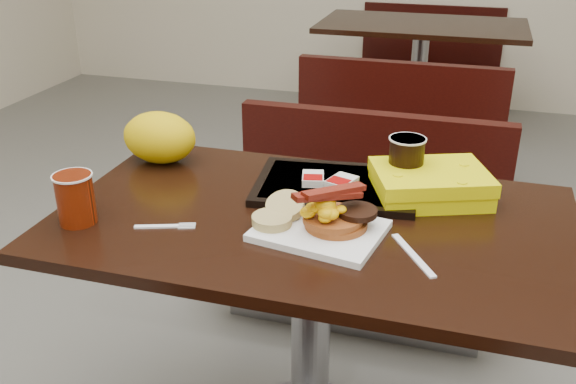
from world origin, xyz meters
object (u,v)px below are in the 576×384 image
(bench_near_n, at_px, (360,228))
(table_far, at_px, (417,85))
(paper_bag, at_px, (160,137))
(bench_far_s, at_px, (403,123))
(tray, at_px, (335,186))
(coffee_cup_far, at_px, (406,161))
(hashbrown_sleeve_left, at_px, (313,179))
(clamshell, at_px, (430,184))
(table_near, at_px, (310,345))
(knife, at_px, (413,255))
(platter, at_px, (319,231))
(coffee_cup_near, at_px, (75,199))
(hashbrown_sleeve_right, at_px, (342,183))
(pancake_stack, at_px, (336,220))
(fork, at_px, (156,226))
(bench_far_n, at_px, (428,62))

(bench_near_n, xyz_separation_m, table_far, (0.00, 1.90, 0.02))
(bench_near_n, height_order, paper_bag, paper_bag)
(bench_far_s, bearing_deg, tray, -89.48)
(tray, xyz_separation_m, coffee_cup_far, (0.17, 0.05, 0.07))
(hashbrown_sleeve_left, distance_m, clamshell, 0.29)
(bench_far_s, height_order, paper_bag, paper_bag)
(table_near, height_order, knife, knife)
(table_far, relative_size, clamshell, 4.40)
(hashbrown_sleeve_left, xyz_separation_m, clamshell, (0.29, 0.03, 0.01))
(tray, bearing_deg, paper_bag, 168.51)
(hashbrown_sleeve_left, bearing_deg, tray, 1.71)
(bench_near_n, relative_size, coffee_cup_far, 8.33)
(table_far, bearing_deg, paper_bag, -101.73)
(platter, bearing_deg, table_far, 100.42)
(bench_near_n, bearing_deg, platter, -87.46)
(paper_bag, bearing_deg, hashbrown_sleeve_left, -7.38)
(coffee_cup_near, relative_size, hashbrown_sleeve_left, 1.62)
(bench_far_s, bearing_deg, hashbrown_sleeve_left, -91.29)
(hashbrown_sleeve_right, bearing_deg, knife, -32.48)
(knife, height_order, clamshell, clamshell)
(coffee_cup_near, height_order, clamshell, coffee_cup_near)
(knife, height_order, coffee_cup_far, coffee_cup_far)
(coffee_cup_near, bearing_deg, coffee_cup_far, 29.49)
(coffee_cup_near, bearing_deg, table_near, 19.17)
(table_near, bearing_deg, pancake_stack, -41.13)
(table_far, xyz_separation_m, tray, (0.02, -2.43, 0.38))
(pancake_stack, xyz_separation_m, paper_bag, (-0.56, 0.27, 0.04))
(paper_bag, bearing_deg, platter, -28.37)
(hashbrown_sleeve_left, relative_size, hashbrown_sleeve_right, 0.94)
(table_far, distance_m, paper_bag, 2.48)
(fork, relative_size, coffee_cup_far, 1.15)
(fork, xyz_separation_m, coffee_cup_far, (0.51, 0.37, 0.08))
(bench_far_s, height_order, fork, fork)
(table_far, bearing_deg, pancake_stack, -88.55)
(pancake_stack, bearing_deg, tray, 102.86)
(table_far, height_order, coffee_cup_far, coffee_cup_far)
(platter, height_order, tray, tray)
(bench_far_s, relative_size, tray, 2.49)
(bench_far_n, bearing_deg, coffee_cup_far, -86.58)
(hashbrown_sleeve_right, bearing_deg, table_near, -85.05)
(platter, bearing_deg, hashbrown_sleeve_right, 99.22)
(knife, height_order, hashbrown_sleeve_left, hashbrown_sleeve_left)
(pancake_stack, xyz_separation_m, clamshell, (0.18, 0.24, 0.01))
(bench_far_s, bearing_deg, fork, -99.07)
(table_near, bearing_deg, table_far, 90.00)
(clamshell, xyz_separation_m, paper_bag, (-0.75, 0.03, 0.04))
(platter, xyz_separation_m, tray, (-0.02, 0.24, 0.00))
(bench_far_n, relative_size, knife, 5.52)
(coffee_cup_near, xyz_separation_m, coffee_cup_far, (0.70, 0.39, 0.02))
(hashbrown_sleeve_right, relative_size, paper_bag, 0.38)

